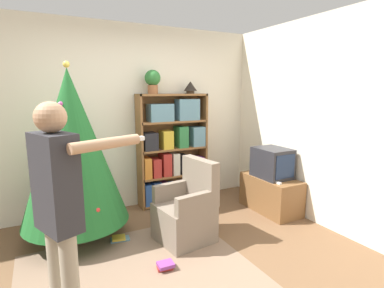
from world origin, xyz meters
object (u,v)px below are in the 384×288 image
television (272,163)px  standing_person (59,208)px  potted_plant (153,80)px  bookshelf (173,152)px  christmas_tree (72,148)px  armchair (187,212)px  table_lamp (190,87)px

television → standing_person: size_ratio=0.31×
television → potted_plant: (-1.39, 0.94, 1.14)m
bookshelf → christmas_tree: christmas_tree is taller
bookshelf → armchair: 1.27m
bookshelf → table_lamp: (0.30, 0.01, 0.95)m
television → table_lamp: bearing=130.5°
bookshelf → potted_plant: size_ratio=5.00×
potted_plant → bookshelf: bearing=-1.5°
television → christmas_tree: size_ratio=0.25×
television → table_lamp: table_lamp is taller
television → potted_plant: 2.03m
christmas_tree → table_lamp: (1.74, 0.55, 0.68)m
table_lamp → armchair: bearing=-118.9°
bookshelf → television: (1.10, -0.93, -0.09)m
standing_person → table_lamp: 2.96m
christmas_tree → potted_plant: 1.49m
potted_plant → table_lamp: bearing=0.0°
table_lamp → standing_person: bearing=-133.8°
bookshelf → christmas_tree: (-1.44, -0.54, 0.28)m
potted_plant → standing_person: bearing=-124.0°
television → armchair: (-1.43, -0.20, -0.37)m
christmas_tree → armchair: bearing=-27.8°
armchair → standing_person: (-1.35, -0.92, 0.64)m
bookshelf → television: bearing=-40.2°
bookshelf → table_lamp: 1.00m
television → armchair: 1.49m
bookshelf → armchair: bearing=-106.1°
television → standing_person: (-2.78, -1.12, 0.27)m
television → armchair: size_ratio=0.55×
bookshelf → christmas_tree: size_ratio=0.82×
potted_plant → armchair: bearing=-91.9°
christmas_tree → table_lamp: size_ratio=9.98×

